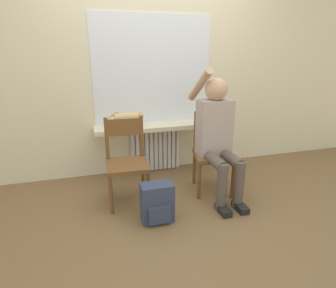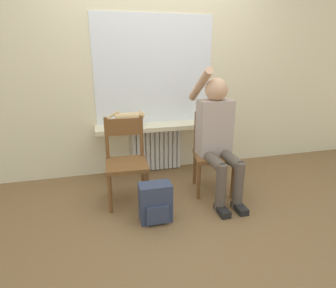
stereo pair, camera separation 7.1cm
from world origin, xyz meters
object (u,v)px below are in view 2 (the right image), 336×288
at_px(person, 218,133).
at_px(backpack, 155,203).
at_px(cat, 129,117).
at_px(chair_left, 126,160).
at_px(chair_right, 213,152).

height_order(person, backpack, person).
xyz_separation_m(cat, backpack, (0.08, -0.98, -0.57)).
height_order(person, cat, person).
relative_size(chair_left, chair_right, 1.00).
relative_size(chair_right, backpack, 2.37).
xyz_separation_m(chair_left, chair_right, (0.92, -0.00, 0.00)).
distance_m(chair_right, person, 0.26).
bearing_deg(person, chair_right, 85.17).
distance_m(person, backpack, 0.93).
bearing_deg(cat, backpack, -85.25).
bearing_deg(backpack, chair_right, 31.03).
relative_size(person, cat, 2.86).
distance_m(cat, backpack, 1.13).
xyz_separation_m(chair_right, backpack, (-0.72, -0.44, -0.26)).
distance_m(chair_left, backpack, 0.54).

